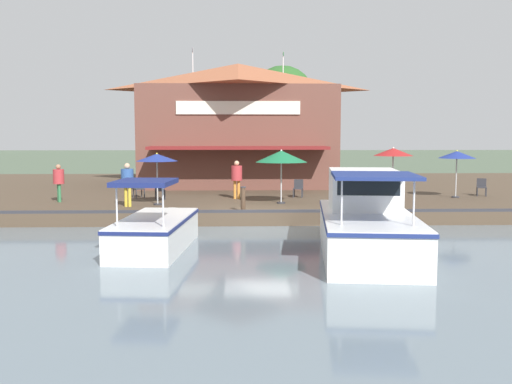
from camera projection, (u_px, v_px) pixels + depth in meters
The scene contains 20 objects.
ground_plane at pixel (257, 228), 21.87m from camera, with size 220.00×220.00×0.00m, color #4C5B47.
quay_deck at pixel (251, 192), 32.78m from camera, with size 22.00×56.00×0.60m, color #4C3D2D.
quay_edge_fender at pixel (257, 211), 21.90m from camera, with size 0.20×50.40×0.10m, color #2D2D33.
waterfront_restaurant at pixel (238, 123), 34.81m from camera, with size 11.27×11.49×8.19m.
patio_umbrella_mid_patio_right at pixel (157, 158), 24.07m from camera, with size 1.74×1.74×2.22m.
patio_umbrella_back_row at pixel (281, 156), 24.59m from camera, with size 2.23×2.23×2.34m.
patio_umbrella_far_corner at pixel (393, 152), 25.07m from camera, with size 1.72×1.72×2.44m.
patio_umbrella_by_entrance at pixel (457, 155), 26.88m from camera, with size 1.72×1.72×2.25m.
cafe_chair_beside_entrance at pixel (160, 189), 26.27m from camera, with size 0.53×0.53×0.85m.
cafe_chair_mid_patio at pixel (482, 186), 27.76m from camera, with size 0.56×0.56×0.85m.
cafe_chair_under_first_umbrella at pixel (298, 187), 27.15m from camera, with size 0.53×0.53×0.85m.
cafe_chair_back_row_seat at pixel (138, 188), 27.02m from camera, with size 0.59×0.59×0.85m.
cafe_chair_facing_river at pixel (377, 190), 25.76m from camera, with size 0.45×0.45×0.85m.
person_mid_patio at pixel (59, 178), 25.20m from camera, with size 0.47×0.47×1.68m.
person_at_quay_edge at pixel (127, 179), 23.55m from camera, with size 0.51×0.51×1.81m.
person_near_entrance at pixel (237, 175), 26.45m from camera, with size 0.50×0.50×1.78m.
motorboat_distant_upstream at pixel (364, 221), 17.38m from camera, with size 8.07×3.40×2.48m.
motorboat_fourth_along at pixel (159, 228), 17.90m from camera, with size 5.80×2.34×2.22m.
mooring_post at pixel (243, 199), 22.09m from camera, with size 0.22×0.22×0.98m.
tree_behind_restaurant at pixel (280, 100), 40.26m from camera, with size 4.77×4.55×7.85m.
Camera 1 is at (21.61, -0.71, 3.59)m, focal length 40.00 mm.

